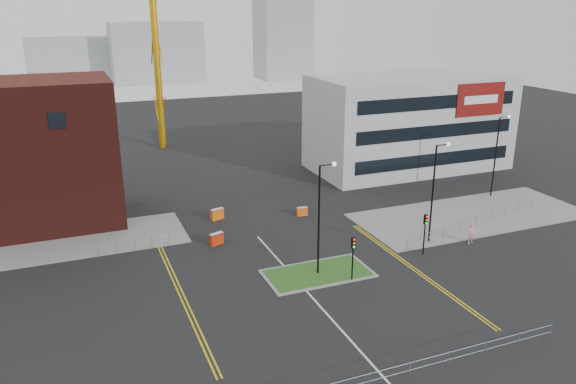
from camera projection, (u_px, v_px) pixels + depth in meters
name	position (u px, v px, depth m)	size (l,w,h in m)	color
ground	(341.00, 330.00, 37.18)	(200.00, 200.00, 0.00)	black
pavement_left	(25.00, 249.00, 49.41)	(28.00, 8.00, 0.12)	slate
pavement_right	(471.00, 215.00, 57.28)	(24.00, 10.00, 0.12)	slate
island_kerb	(318.00, 273.00, 44.91)	(8.60, 4.60, 0.08)	slate
grass_island	(318.00, 273.00, 44.91)	(8.00, 4.00, 0.12)	#25501A
office_block	(409.00, 122.00, 72.62)	(25.00, 12.20, 12.00)	#A7AAAC
streetlamp_island	(322.00, 210.00, 43.29)	(1.46, 0.36, 9.18)	black
streetlamp_right_near	(435.00, 185.00, 49.30)	(1.46, 0.36, 9.18)	black
streetlamp_right_far	(498.00, 150.00, 61.31)	(1.46, 0.36, 9.18)	black
traffic_light_island	(353.00, 250.00, 43.05)	(0.28, 0.33, 3.65)	black
traffic_light_right	(425.00, 227.00, 47.64)	(0.28, 0.33, 3.65)	black
railing_front	(390.00, 372.00, 31.66)	(24.05, 0.05, 1.10)	gray
railing_left	(134.00, 243.00, 48.87)	(6.05, 0.05, 1.10)	gray
railing_right	(476.00, 219.00, 54.32)	(19.05, 5.05, 1.10)	gray
centre_line	(328.00, 315.00, 38.94)	(0.15, 30.00, 0.01)	silver
yellow_left_a	(176.00, 287.00, 42.78)	(0.12, 24.00, 0.01)	gold
yellow_left_b	(180.00, 287.00, 42.89)	(0.12, 24.00, 0.01)	gold
yellow_right_a	(411.00, 268.00, 45.83)	(0.12, 20.00, 0.01)	gold
yellow_right_b	(414.00, 268.00, 45.94)	(0.12, 20.00, 0.01)	gold
skyline_b	(156.00, 53.00, 152.50)	(24.00, 12.00, 16.00)	gray
skyline_c	(283.00, 29.00, 158.62)	(14.00, 12.00, 28.00)	gray
skyline_d	(85.00, 59.00, 155.54)	(30.00, 12.00, 12.00)	gray
pedestrian	(471.00, 233.00, 50.37)	(0.71, 0.47, 1.95)	pink
barrier_left	(217.00, 214.00, 56.08)	(1.42, 0.84, 1.13)	orange
barrier_mid	(217.00, 238.00, 50.22)	(1.37, 0.88, 1.10)	red
barrier_right	(302.00, 211.00, 57.14)	(1.11, 0.46, 0.91)	#FF5D0E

